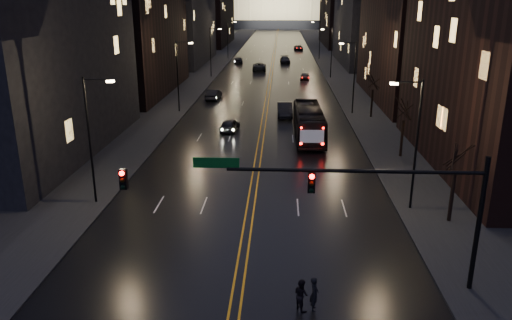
# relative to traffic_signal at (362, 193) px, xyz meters

# --- Properties ---
(ground) EXTENTS (900.00, 900.00, 0.00)m
(ground) POSITION_rel_traffic_signal_xyz_m (-5.91, 0.00, -5.10)
(ground) COLOR black
(ground) RESTS_ON ground
(road) EXTENTS (20.00, 320.00, 0.02)m
(road) POSITION_rel_traffic_signal_xyz_m (-5.91, 130.00, -5.09)
(road) COLOR black
(road) RESTS_ON ground
(sidewalk_left) EXTENTS (8.00, 320.00, 0.16)m
(sidewalk_left) POSITION_rel_traffic_signal_xyz_m (-19.91, 130.00, -5.02)
(sidewalk_left) COLOR black
(sidewalk_left) RESTS_ON ground
(sidewalk_right) EXTENTS (8.00, 320.00, 0.16)m
(sidewalk_right) POSITION_rel_traffic_signal_xyz_m (8.09, 130.00, -5.02)
(sidewalk_right) COLOR black
(sidewalk_right) RESTS_ON ground
(center_line) EXTENTS (0.62, 320.00, 0.01)m
(center_line) POSITION_rel_traffic_signal_xyz_m (-5.91, 130.00, -5.08)
(center_line) COLOR orange
(center_line) RESTS_ON road
(building_left_near) EXTENTS (12.00, 28.00, 22.00)m
(building_left_near) POSITION_rel_traffic_signal_xyz_m (-26.91, 22.00, 5.90)
(building_left_near) COLOR black
(building_left_near) RESTS_ON ground
(building_left_far) EXTENTS (12.00, 34.00, 20.00)m
(building_left_far) POSITION_rel_traffic_signal_xyz_m (-26.91, 92.00, 4.90)
(building_left_far) COLOR black
(building_left_far) RESTS_ON ground
(building_left_dist) EXTENTS (12.00, 40.00, 24.00)m
(building_left_dist) POSITION_rel_traffic_signal_xyz_m (-26.91, 140.00, 6.90)
(building_left_dist) COLOR black
(building_left_dist) RESTS_ON ground
(building_right_mid) EXTENTS (12.00, 34.00, 26.00)m
(building_right_mid) POSITION_rel_traffic_signal_xyz_m (15.09, 92.00, 7.90)
(building_right_mid) COLOR black
(building_right_mid) RESTS_ON ground
(building_right_dist) EXTENTS (12.00, 40.00, 22.00)m
(building_right_dist) POSITION_rel_traffic_signal_xyz_m (15.09, 140.00, 5.90)
(building_right_dist) COLOR black
(building_right_dist) RESTS_ON ground
(traffic_signal) EXTENTS (17.29, 0.45, 7.00)m
(traffic_signal) POSITION_rel_traffic_signal_xyz_m (0.00, 0.00, 0.00)
(traffic_signal) COLOR black
(traffic_signal) RESTS_ON ground
(streetlamp_right_near) EXTENTS (2.13, 0.25, 9.00)m
(streetlamp_right_near) POSITION_rel_traffic_signal_xyz_m (4.91, 10.00, -0.02)
(streetlamp_right_near) COLOR black
(streetlamp_right_near) RESTS_ON ground
(streetlamp_left_near) EXTENTS (2.13, 0.25, 9.00)m
(streetlamp_left_near) POSITION_rel_traffic_signal_xyz_m (-16.72, 10.00, -0.02)
(streetlamp_left_near) COLOR black
(streetlamp_left_near) RESTS_ON ground
(streetlamp_right_mid) EXTENTS (2.13, 0.25, 9.00)m
(streetlamp_right_mid) POSITION_rel_traffic_signal_xyz_m (4.91, 40.00, -0.02)
(streetlamp_right_mid) COLOR black
(streetlamp_right_mid) RESTS_ON ground
(streetlamp_left_mid) EXTENTS (2.13, 0.25, 9.00)m
(streetlamp_left_mid) POSITION_rel_traffic_signal_xyz_m (-16.72, 40.00, -0.02)
(streetlamp_left_mid) COLOR black
(streetlamp_left_mid) RESTS_ON ground
(streetlamp_right_far) EXTENTS (2.13, 0.25, 9.00)m
(streetlamp_right_far) POSITION_rel_traffic_signal_xyz_m (4.91, 70.00, -0.02)
(streetlamp_right_far) COLOR black
(streetlamp_right_far) RESTS_ON ground
(streetlamp_left_far) EXTENTS (2.13, 0.25, 9.00)m
(streetlamp_left_far) POSITION_rel_traffic_signal_xyz_m (-16.72, 70.00, -0.02)
(streetlamp_left_far) COLOR black
(streetlamp_left_far) RESTS_ON ground
(streetlamp_right_dist) EXTENTS (2.13, 0.25, 9.00)m
(streetlamp_right_dist) POSITION_rel_traffic_signal_xyz_m (4.91, 100.00, -0.02)
(streetlamp_right_dist) COLOR black
(streetlamp_right_dist) RESTS_ON ground
(streetlamp_left_dist) EXTENTS (2.13, 0.25, 9.00)m
(streetlamp_left_dist) POSITION_rel_traffic_signal_xyz_m (-16.72, 100.00, -0.02)
(streetlamp_left_dist) COLOR black
(streetlamp_left_dist) RESTS_ON ground
(tree_right_near) EXTENTS (2.40, 2.40, 6.65)m
(tree_right_near) POSITION_rel_traffic_signal_xyz_m (7.09, 8.00, -0.58)
(tree_right_near) COLOR black
(tree_right_near) RESTS_ON ground
(tree_right_mid) EXTENTS (2.40, 2.40, 6.65)m
(tree_right_mid) POSITION_rel_traffic_signal_xyz_m (7.09, 22.00, -0.58)
(tree_right_mid) COLOR black
(tree_right_mid) RESTS_ON ground
(tree_right_far) EXTENTS (2.40, 2.40, 6.65)m
(tree_right_far) POSITION_rel_traffic_signal_xyz_m (7.09, 38.00, -0.58)
(tree_right_far) COLOR black
(tree_right_far) RESTS_ON ground
(bus) EXTENTS (2.92, 11.88, 3.30)m
(bus) POSITION_rel_traffic_signal_xyz_m (-1.00, 28.36, -3.45)
(bus) COLOR black
(bus) RESTS_ON ground
(oncoming_car_a) EXTENTS (2.11, 4.38, 1.44)m
(oncoming_car_a) POSITION_rel_traffic_signal_xyz_m (-9.48, 30.76, -4.38)
(oncoming_car_a) COLOR black
(oncoming_car_a) RESTS_ON ground
(oncoming_car_b) EXTENTS (1.95, 4.77, 1.54)m
(oncoming_car_b) POSITION_rel_traffic_signal_xyz_m (-13.60, 48.57, -4.33)
(oncoming_car_b) COLOR black
(oncoming_car_b) RESTS_ON ground
(oncoming_car_c) EXTENTS (2.85, 5.84, 1.60)m
(oncoming_car_c) POSITION_rel_traffic_signal_xyz_m (-8.41, 79.76, -4.30)
(oncoming_car_c) COLOR black
(oncoming_car_c) RESTS_ON ground
(oncoming_car_d) EXTENTS (2.37, 4.97, 1.40)m
(oncoming_car_d) POSITION_rel_traffic_signal_xyz_m (-13.65, 91.27, -4.40)
(oncoming_car_d) COLOR black
(oncoming_car_d) RESTS_ON ground
(receding_car_a) EXTENTS (1.94, 5.21, 1.70)m
(receding_car_a) POSITION_rel_traffic_signal_xyz_m (-3.41, 38.28, -4.25)
(receding_car_a) COLOR black
(receding_car_a) RESTS_ON ground
(receding_car_b) EXTENTS (1.90, 4.09, 1.36)m
(receding_car_b) POSITION_rel_traffic_signal_xyz_m (0.33, 67.67, -4.43)
(receding_car_b) COLOR black
(receding_car_b) RESTS_ON ground
(receding_car_c) EXTENTS (2.40, 5.45, 1.56)m
(receding_car_c) POSITION_rel_traffic_signal_xyz_m (-3.13, 91.99, -4.32)
(receding_car_c) COLOR black
(receding_car_c) RESTS_ON ground
(receding_car_d) EXTENTS (2.59, 5.08, 1.37)m
(receding_car_d) POSITION_rel_traffic_signal_xyz_m (0.82, 122.73, -4.42)
(receding_car_d) COLOR black
(receding_car_d) RESTS_ON ground
(pedestrian_a) EXTENTS (0.44, 0.64, 1.69)m
(pedestrian_a) POSITION_rel_traffic_signal_xyz_m (-2.22, -2.00, -4.26)
(pedestrian_a) COLOR black
(pedestrian_a) RESTS_ON ground
(pedestrian_b) EXTENTS (0.78, 0.87, 1.57)m
(pedestrian_b) POSITION_rel_traffic_signal_xyz_m (-2.83, -2.00, -4.32)
(pedestrian_b) COLOR black
(pedestrian_b) RESTS_ON ground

